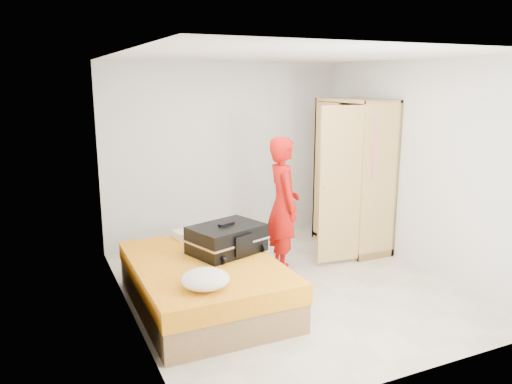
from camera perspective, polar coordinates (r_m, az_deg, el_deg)
name	(u,v)px	position (r m, az deg, el deg)	size (l,w,h in m)	color
room	(290,177)	(5.55, 3.95, 1.75)	(4.00, 4.02, 2.60)	beige
bed	(205,283)	(5.39, -5.85, -10.32)	(1.42, 2.02, 0.50)	#9E7447
wardrobe	(352,179)	(7.09, 10.92, 1.45)	(1.17, 1.20, 2.10)	tan
person	(283,206)	(6.11, 3.12, -1.57)	(0.62, 0.41, 1.70)	red
suitcase	(227,239)	(5.49, -3.35, -5.38)	(0.91, 0.78, 0.33)	black
round_cushion	(205,279)	(4.62, -5.81, -9.88)	(0.44, 0.44, 0.17)	white
pillow	(195,233)	(6.10, -6.98, -4.65)	(0.50, 0.25, 0.09)	white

